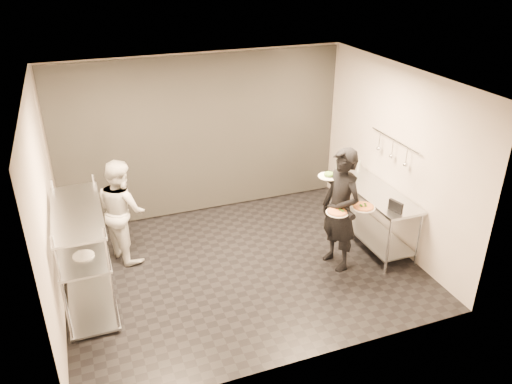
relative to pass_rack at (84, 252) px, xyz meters
name	(u,v)px	position (x,y,z in m)	size (l,w,h in m)	color
room_shell	(216,152)	(2.15, 1.18, 0.63)	(5.00, 4.00, 2.80)	black
pass_rack	(84,252)	(0.00, 0.00, 0.00)	(0.60, 1.60, 1.50)	silver
prep_counter	(372,206)	(4.33, 0.00, -0.14)	(0.60, 1.80, 0.92)	silver
utensil_rail	(393,150)	(4.58, 0.00, 0.78)	(0.07, 1.20, 0.31)	silver
waiter	(340,210)	(3.51, -0.41, 0.16)	(0.67, 0.44, 1.85)	black
chef	(122,210)	(0.60, 0.94, 0.02)	(0.77, 0.60, 1.58)	silver
pizza_plate_near	(337,212)	(3.35, -0.60, 0.25)	(0.32, 0.32, 0.05)	white
pizza_plate_far	(363,207)	(3.70, -0.68, 0.31)	(0.33, 0.33, 0.05)	white
salad_plate	(329,175)	(3.42, -0.15, 0.60)	(0.31, 0.31, 0.07)	white
pos_monitor	(396,206)	(4.21, -0.72, 0.23)	(0.05, 0.23, 0.17)	black
bottle_green	(338,164)	(4.13, 0.80, 0.28)	(0.07, 0.07, 0.26)	#929F92
bottle_clear	(359,166)	(4.46, 0.69, 0.25)	(0.06, 0.06, 0.20)	#929F92
bottle_dark	(348,164)	(4.32, 0.80, 0.26)	(0.06, 0.06, 0.21)	black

